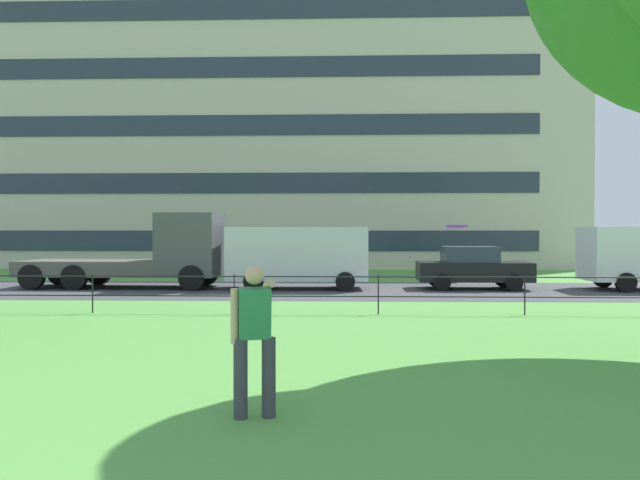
% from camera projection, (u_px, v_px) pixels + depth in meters
% --- Properties ---
extents(street_strip, '(80.00, 6.78, 0.01)m').
position_uv_depth(street_strip, '(265.00, 290.00, 22.06)').
color(street_strip, '#424247').
rests_on(street_strip, ground).
extents(park_fence, '(36.69, 0.04, 1.00)m').
position_uv_depth(park_fence, '(234.00, 288.00, 15.86)').
color(park_fence, black).
rests_on(park_fence, ground).
extents(person_thrower, '(0.50, 0.84, 1.74)m').
position_uv_depth(person_thrower, '(254.00, 335.00, 7.07)').
color(person_thrower, '#383842').
rests_on(person_thrower, ground).
extents(frisbee, '(0.34, 0.34, 0.04)m').
position_uv_depth(frisbee, '(457.00, 226.00, 7.77)').
color(frisbee, purple).
extents(flatbed_truck_center, '(7.35, 2.56, 2.75)m').
position_uv_depth(flatbed_truck_center, '(151.00, 255.00, 22.97)').
color(flatbed_truck_center, '#4C4C51').
rests_on(flatbed_truck_center, ground).
extents(panel_van_far_right, '(5.06, 2.22, 2.24)m').
position_uv_depth(panel_van_far_right, '(298.00, 254.00, 22.52)').
color(panel_van_far_right, silver).
rests_on(panel_van_far_right, ground).
extents(car_black_right, '(4.03, 1.87, 1.54)m').
position_uv_depth(car_black_right, '(472.00, 267.00, 22.47)').
color(car_black_right, black).
rests_on(car_black_right, ground).
extents(apartment_building_background, '(36.48, 14.71, 15.94)m').
position_uv_depth(apartment_building_background, '(269.00, 141.00, 40.67)').
color(apartment_building_background, beige).
rests_on(apartment_building_background, ground).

